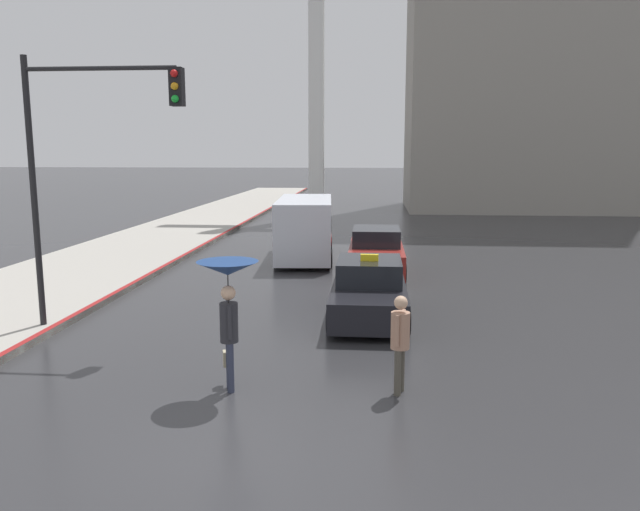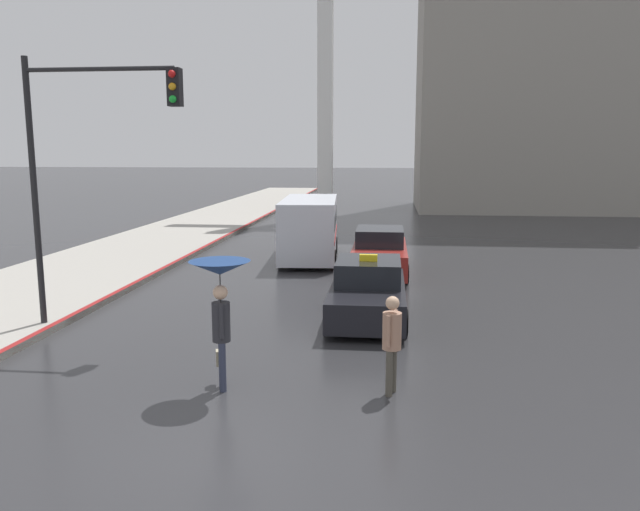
{
  "view_description": "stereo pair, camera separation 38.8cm",
  "coord_description": "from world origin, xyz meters",
  "px_view_note": "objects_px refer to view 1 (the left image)",
  "views": [
    {
      "loc": [
        1.96,
        -7.67,
        4.13
      ],
      "look_at": [
        0.56,
        8.52,
        1.4
      ],
      "focal_mm": 35.0,
      "sensor_mm": 36.0,
      "label": 1
    },
    {
      "loc": [
        2.34,
        -7.64,
        4.13
      ],
      "look_at": [
        0.56,
        8.52,
        1.4
      ],
      "focal_mm": 35.0,
      "sensor_mm": 36.0,
      "label": 2
    }
  ],
  "objects_px": {
    "sedan_red": "(376,253)",
    "pedestrian_with_umbrella": "(228,288)",
    "taxi": "(369,292)",
    "ambulance_van": "(305,226)",
    "monument_cross": "(316,23)",
    "traffic_light": "(89,145)",
    "pedestrian_man": "(400,336)"
  },
  "relations": [
    {
      "from": "sedan_red",
      "to": "pedestrian_with_umbrella",
      "type": "relative_size",
      "value": 2.06
    },
    {
      "from": "taxi",
      "to": "ambulance_van",
      "type": "relative_size",
      "value": 0.77
    },
    {
      "from": "sedan_red",
      "to": "pedestrian_with_umbrella",
      "type": "bearing_deg",
      "value": 76.73
    },
    {
      "from": "taxi",
      "to": "sedan_red",
      "type": "bearing_deg",
      "value": -91.9
    },
    {
      "from": "pedestrian_with_umbrella",
      "to": "monument_cross",
      "type": "xyz_separation_m",
      "value": [
        -1.14,
        28.95,
        9.92
      ]
    },
    {
      "from": "taxi",
      "to": "monument_cross",
      "type": "xyz_separation_m",
      "value": [
        -3.51,
        23.9,
        11.09
      ]
    },
    {
      "from": "sedan_red",
      "to": "monument_cross",
      "type": "bearing_deg",
      "value": -78.43
    },
    {
      "from": "ambulance_van",
      "to": "monument_cross",
      "type": "relative_size",
      "value": 0.28
    },
    {
      "from": "taxi",
      "to": "sedan_red",
      "type": "height_order",
      "value": "taxi"
    },
    {
      "from": "pedestrian_with_umbrella",
      "to": "monument_cross",
      "type": "relative_size",
      "value": 0.11
    },
    {
      "from": "sedan_red",
      "to": "monument_cross",
      "type": "xyz_separation_m",
      "value": [
        -3.7,
        18.09,
        11.05
      ]
    },
    {
      "from": "pedestrian_with_umbrella",
      "to": "traffic_light",
      "type": "distance_m",
      "value": 5.49
    },
    {
      "from": "pedestrian_man",
      "to": "traffic_light",
      "type": "xyz_separation_m",
      "value": [
        -6.71,
        3.04,
        3.24
      ]
    },
    {
      "from": "pedestrian_man",
      "to": "taxi",
      "type": "bearing_deg",
      "value": -155.25
    },
    {
      "from": "sedan_red",
      "to": "traffic_light",
      "type": "relative_size",
      "value": 0.76
    },
    {
      "from": "taxi",
      "to": "monument_cross",
      "type": "bearing_deg",
      "value": -81.64
    },
    {
      "from": "taxi",
      "to": "ambulance_van",
      "type": "height_order",
      "value": "ambulance_van"
    },
    {
      "from": "taxi",
      "to": "ambulance_van",
      "type": "xyz_separation_m",
      "value": [
        -2.54,
        8.42,
        0.63
      ]
    },
    {
      "from": "sedan_red",
      "to": "pedestrian_with_umbrella",
      "type": "xyz_separation_m",
      "value": [
        -2.56,
        -10.86,
        1.13
      ]
    },
    {
      "from": "traffic_light",
      "to": "ambulance_van",
      "type": "bearing_deg",
      "value": 70.72
    },
    {
      "from": "taxi",
      "to": "traffic_light",
      "type": "height_order",
      "value": "traffic_light"
    },
    {
      "from": "taxi",
      "to": "monument_cross",
      "type": "distance_m",
      "value": 26.58
    },
    {
      "from": "pedestrian_with_umbrella",
      "to": "traffic_light",
      "type": "height_order",
      "value": "traffic_light"
    },
    {
      "from": "pedestrian_man",
      "to": "traffic_light",
      "type": "relative_size",
      "value": 0.28
    },
    {
      "from": "taxi",
      "to": "monument_cross",
      "type": "relative_size",
      "value": 0.21
    },
    {
      "from": "sedan_red",
      "to": "monument_cross",
      "type": "height_order",
      "value": "monument_cross"
    },
    {
      "from": "pedestrian_man",
      "to": "ambulance_van",
      "type": "bearing_deg",
      "value": -148.7
    },
    {
      "from": "sedan_red",
      "to": "pedestrian_with_umbrella",
      "type": "distance_m",
      "value": 11.21
    },
    {
      "from": "traffic_light",
      "to": "pedestrian_man",
      "type": "bearing_deg",
      "value": -24.38
    },
    {
      "from": "pedestrian_man",
      "to": "monument_cross",
      "type": "bearing_deg",
      "value": -153.72
    },
    {
      "from": "ambulance_van",
      "to": "pedestrian_man",
      "type": "height_order",
      "value": "ambulance_van"
    },
    {
      "from": "ambulance_van",
      "to": "pedestrian_with_umbrella",
      "type": "bearing_deg",
      "value": 86.7
    }
  ]
}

